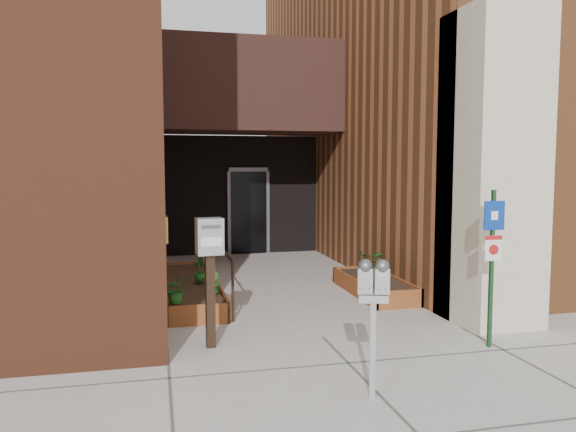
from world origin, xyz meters
TOP-DOWN VIEW (x-y plane):
  - ground at (0.00, 0.00)m, footprint 80.00×80.00m
  - architecture at (-0.18, 6.89)m, footprint 20.00×14.60m
  - planter_left at (-1.55, 2.70)m, footprint 0.90×3.60m
  - planter_right at (1.60, 2.20)m, footprint 0.80×2.20m
  - handrail at (-1.05, 2.65)m, footprint 0.04×3.34m
  - parking_meter at (-0.09, -1.95)m, footprint 0.32×0.19m
  - sign_post at (1.90, -0.86)m, footprint 0.27×0.07m
  - payment_dropbox at (-1.47, -0.07)m, footprint 0.34×0.27m
  - shrub_left_a at (-1.84, 1.10)m, footprint 0.42×0.42m
  - shrub_left_b at (-1.25, 1.62)m, footprint 0.25×0.25m
  - shrub_left_c at (-1.40, 2.51)m, footprint 0.25×0.25m
  - shrub_left_d at (-1.25, 4.30)m, footprint 0.24×0.24m
  - shrub_right_a at (1.39, 1.48)m, footprint 0.23×0.23m
  - shrub_right_b at (1.85, 2.65)m, footprint 0.21×0.21m
  - shrub_right_c at (1.72, 2.95)m, footprint 0.37×0.37m

SIDE VIEW (x-z plane):
  - ground at x=0.00m, z-range 0.00..0.00m
  - planter_left at x=-1.55m, z-range -0.02..0.28m
  - planter_right at x=1.60m, z-range -0.02..0.28m
  - shrub_left_b at x=-1.25m, z-range 0.30..0.63m
  - shrub_left_d at x=-1.25m, z-range 0.30..0.63m
  - shrub_left_c at x=-1.40m, z-range 0.30..0.65m
  - shrub_right_c at x=1.72m, z-range 0.30..0.67m
  - shrub_right_a at x=1.39m, z-range 0.30..0.67m
  - shrub_right_b at x=1.85m, z-range 0.30..0.68m
  - shrub_left_a at x=-1.84m, z-range 0.30..0.68m
  - handrail at x=-1.05m, z-range 0.30..1.20m
  - parking_meter at x=-0.09m, z-range 0.37..1.73m
  - payment_dropbox at x=-1.47m, z-range 0.36..1.97m
  - sign_post at x=1.90m, z-range 0.22..2.18m
  - architecture at x=-0.18m, z-range -0.02..9.98m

